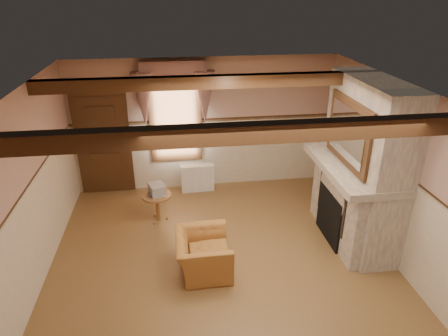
{
  "coord_description": "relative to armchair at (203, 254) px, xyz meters",
  "views": [
    {
      "loc": [
        -0.68,
        -5.0,
        4.09
      ],
      "look_at": [
        0.12,
        0.8,
        1.39
      ],
      "focal_mm": 32.0,
      "sensor_mm": 36.0,
      "label": 1
    }
  ],
  "objects": [
    {
      "name": "floor",
      "position": [
        0.31,
        -0.03,
        -0.31
      ],
      "size": [
        5.5,
        6.0,
        0.01
      ],
      "primitive_type": "cube",
      "color": "brown",
      "rests_on": "ground"
    },
    {
      "name": "ceiling",
      "position": [
        0.31,
        -0.03,
        2.49
      ],
      "size": [
        5.5,
        6.0,
        0.01
      ],
      "primitive_type": "cube",
      "color": "silver",
      "rests_on": "wall_back"
    },
    {
      "name": "wall_back",
      "position": [
        0.31,
        2.97,
        1.09
      ],
      "size": [
        5.5,
        0.02,
        2.8
      ],
      "primitive_type": "cube",
      "color": "tan",
      "rests_on": "floor"
    },
    {
      "name": "wall_left",
      "position": [
        -2.44,
        -0.03,
        1.09
      ],
      "size": [
        0.02,
        6.0,
        2.8
      ],
      "primitive_type": "cube",
      "color": "tan",
      "rests_on": "floor"
    },
    {
      "name": "wall_right",
      "position": [
        3.06,
        -0.03,
        1.09
      ],
      "size": [
        0.02,
        6.0,
        2.8
      ],
      "primitive_type": "cube",
      "color": "tan",
      "rests_on": "floor"
    },
    {
      "name": "wainscot",
      "position": [
        0.31,
        -0.03,
        0.44
      ],
      "size": [
        5.5,
        6.0,
        1.5
      ],
      "primitive_type": null,
      "color": "beige",
      "rests_on": "floor"
    },
    {
      "name": "chair_rail",
      "position": [
        0.31,
        -0.03,
        1.19
      ],
      "size": [
        5.5,
        6.0,
        0.08
      ],
      "primitive_type": null,
      "color": "black",
      "rests_on": "wainscot"
    },
    {
      "name": "firebox",
      "position": [
        2.31,
        0.57,
        0.14
      ],
      "size": [
        0.2,
        0.95,
        0.9
      ],
      "primitive_type": "cube",
      "color": "black",
      "rests_on": "floor"
    },
    {
      "name": "armchair",
      "position": [
        0.0,
        0.0,
        0.0
      ],
      "size": [
        0.83,
        0.95,
        0.61
      ],
      "primitive_type": "imported",
      "rotation": [
        0.0,
        0.0,
        1.58
      ],
      "color": "#9E662D",
      "rests_on": "floor"
    },
    {
      "name": "side_table",
      "position": [
        -0.72,
        1.57,
        -0.03
      ],
      "size": [
        0.56,
        0.56,
        0.55
      ],
      "primitive_type": "cylinder",
      "rotation": [
        0.0,
        0.0,
        0.03
      ],
      "color": "brown",
      "rests_on": "floor"
    },
    {
      "name": "book_stack",
      "position": [
        -0.71,
        1.59,
        0.34
      ],
      "size": [
        0.35,
        0.38,
        0.2
      ],
      "primitive_type": "cube",
      "rotation": [
        0.0,
        0.0,
        0.31
      ],
      "color": "#B7AD8C",
      "rests_on": "side_table"
    },
    {
      "name": "radiator",
      "position": [
        0.12,
        2.67,
        -0.01
      ],
      "size": [
        0.71,
        0.21,
        0.6
      ],
      "primitive_type": "cube",
      "rotation": [
        0.0,
        0.0,
        0.04
      ],
      "color": "silver",
      "rests_on": "floor"
    },
    {
      "name": "bowl",
      "position": [
        2.56,
        0.64,
        1.16
      ],
      "size": [
        0.37,
        0.37,
        0.09
      ],
      "primitive_type": "imported",
      "color": "brown",
      "rests_on": "mantel"
    },
    {
      "name": "mantel_clock",
      "position": [
        2.56,
        1.33,
        1.21
      ],
      "size": [
        0.14,
        0.24,
        0.2
      ],
      "primitive_type": "cube",
      "color": "black",
      "rests_on": "mantel"
    },
    {
      "name": "oil_lamp",
      "position": [
        2.56,
        0.78,
        1.25
      ],
      "size": [
        0.11,
        0.11,
        0.28
      ],
      "primitive_type": "cylinder",
      "color": "gold",
      "rests_on": "mantel"
    },
    {
      "name": "candle_red",
      "position": [
        2.56,
        -0.16,
        1.19
      ],
      "size": [
        0.06,
        0.06,
        0.16
      ],
      "primitive_type": "cylinder",
      "color": "#A91514",
      "rests_on": "mantel"
    },
    {
      "name": "jar_yellow",
      "position": [
        2.56,
        -0.05,
        1.17
      ],
      "size": [
        0.06,
        0.06,
        0.12
      ],
      "primitive_type": "cylinder",
      "color": "gold",
      "rests_on": "mantel"
    },
    {
      "name": "fireplace",
      "position": [
        2.74,
        0.57,
        1.09
      ],
      "size": [
        0.85,
        2.0,
        2.8
      ],
      "primitive_type": "cube",
      "color": "gray",
      "rests_on": "floor"
    },
    {
      "name": "mantel",
      "position": [
        2.56,
        0.57,
        1.05
      ],
      "size": [
        1.05,
        2.05,
        0.12
      ],
      "primitive_type": "cube",
      "color": "gray",
      "rests_on": "fireplace"
    },
    {
      "name": "overmantel_mirror",
      "position": [
        2.37,
        0.57,
        1.66
      ],
      "size": [
        0.06,
        1.44,
        1.04
      ],
      "primitive_type": "cube",
      "color": "silver",
      "rests_on": "fireplace"
    },
    {
      "name": "door",
      "position": [
        -1.79,
        2.91,
        0.74
      ],
      "size": [
        1.1,
        0.1,
        2.1
      ],
      "primitive_type": "cube",
      "color": "black",
      "rests_on": "floor"
    },
    {
      "name": "window",
      "position": [
        -0.29,
        2.94,
        1.34
      ],
      "size": [
        1.06,
        0.08,
        2.02
      ],
      "primitive_type": "cube",
      "color": "white",
      "rests_on": "wall_back"
    },
    {
      "name": "window_drapes",
      "position": [
        -0.29,
        2.85,
        1.94
      ],
      "size": [
        1.3,
        0.14,
        1.4
      ],
      "primitive_type": "cube",
      "color": "gray",
      "rests_on": "wall_back"
    },
    {
      "name": "ceiling_beam_front",
      "position": [
        0.31,
        -1.23,
        2.39
      ],
      "size": [
        5.5,
        0.18,
        0.2
      ],
      "primitive_type": "cube",
      "color": "black",
      "rests_on": "ceiling"
    },
    {
      "name": "ceiling_beam_back",
      "position": [
        0.31,
        1.17,
        2.39
      ],
      "size": [
        5.5,
        0.18,
        0.2
      ],
      "primitive_type": "cube",
      "color": "black",
      "rests_on": "ceiling"
    }
  ]
}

